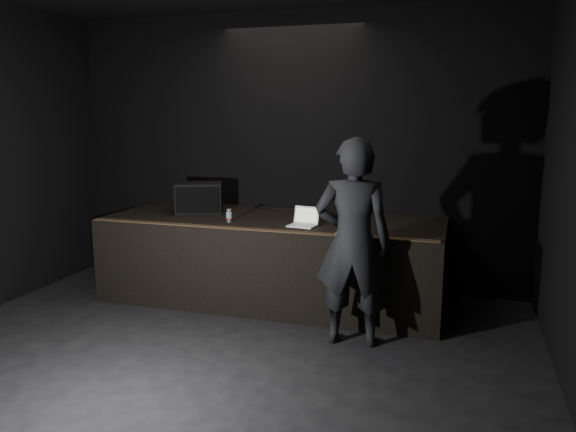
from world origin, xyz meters
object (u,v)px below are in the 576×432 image
(laptop, at_px, (304,221))
(beer_can, at_px, (229,215))
(person, at_px, (353,243))
(stage_riser, at_px, (274,258))
(stage_monitor, at_px, (199,198))

(laptop, xyz_separation_m, beer_can, (-0.88, -0.06, 0.02))
(laptop, height_order, beer_can, laptop)
(beer_can, xyz_separation_m, person, (1.56, -0.65, -0.07))
(beer_can, height_order, person, person)
(stage_riser, xyz_separation_m, person, (1.16, -1.04, 0.51))
(stage_riser, xyz_separation_m, beer_can, (-0.40, -0.39, 0.58))
(laptop, distance_m, person, 0.98)
(stage_riser, bearing_deg, stage_monitor, 176.51)
(stage_riser, height_order, beer_can, beer_can)
(stage_riser, xyz_separation_m, laptop, (0.47, -0.33, 0.55))
(person, bearing_deg, laptop, -52.00)
(stage_riser, distance_m, laptop, 0.80)
(stage_monitor, distance_m, beer_can, 0.76)
(beer_can, distance_m, person, 1.69)
(stage_riser, height_order, laptop, laptop)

